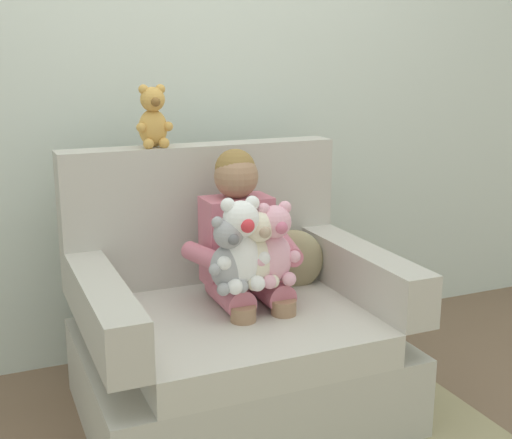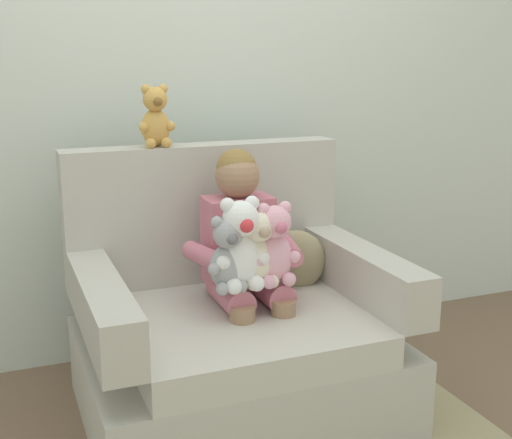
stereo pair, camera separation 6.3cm
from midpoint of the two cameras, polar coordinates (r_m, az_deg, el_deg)
The scene contains 10 objects.
ground_plane at distance 2.72m, azimuth -0.86°, elevation -16.01°, with size 8.00×8.00×0.00m, color brown.
back_wall at distance 3.07m, azimuth -6.05°, elevation 12.75°, with size 6.00×0.10×2.60m, color silver.
armchair at distance 2.63m, azimuth -1.28°, elevation -9.61°, with size 1.15×0.92×1.00m.
seated_child at distance 2.55m, azimuth -0.32°, elevation -2.41°, with size 0.45×0.39×0.82m.
plush_grey at distance 2.36m, azimuth -1.65°, elevation -3.11°, with size 0.16×0.13×0.28m.
plush_pink at distance 2.43m, azimuth 2.32°, elevation -2.28°, with size 0.18×0.15×0.31m.
plush_cream at distance 2.41m, azimuth 0.96°, elevation -2.58°, with size 0.17×0.14×0.29m.
plush_white at distance 2.38m, azimuth -0.57°, elevation -2.30°, with size 0.20×0.16×0.34m.
plush_honey_on_backrest at distance 2.68m, azimuth -7.86°, elevation 8.53°, with size 0.15×0.12×0.25m.
throw_pillow at distance 2.77m, azimuth 3.92°, elevation -3.52°, with size 0.26×0.12×0.26m, color #998C66.
Camera 2 is at (-0.81, -2.22, 1.36)m, focal length 47.09 mm.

